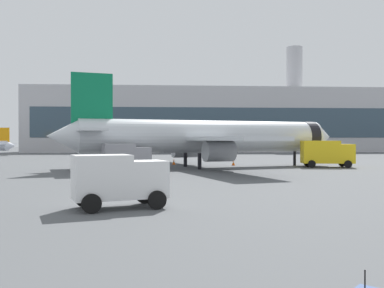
{
  "coord_description": "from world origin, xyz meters",
  "views": [
    {
      "loc": [
        -0.07,
        -2.66,
        3.32
      ],
      "look_at": [
        2.18,
        29.06,
        3.0
      ],
      "focal_mm": 40.59,
      "sensor_mm": 36.0,
      "label": 1
    }
  ],
  "objects_px": {
    "service_truck": "(126,156)",
    "fuel_truck": "(327,153)",
    "airplane_at_gate": "(206,137)",
    "cargo_van": "(119,178)",
    "safety_cone_mid": "(233,163)",
    "safety_cone_near": "(174,162)"
  },
  "relations": [
    {
      "from": "service_truck",
      "to": "fuel_truck",
      "type": "relative_size",
      "value": 0.83
    },
    {
      "from": "service_truck",
      "to": "cargo_van",
      "type": "xyz_separation_m",
      "value": [
        1.59,
        -24.05,
        -0.16
      ]
    },
    {
      "from": "fuel_truck",
      "to": "cargo_van",
      "type": "relative_size",
      "value": 1.3
    },
    {
      "from": "safety_cone_mid",
      "to": "cargo_van",
      "type": "bearing_deg",
      "value": -108.38
    },
    {
      "from": "safety_cone_near",
      "to": "safety_cone_mid",
      "type": "height_order",
      "value": "safety_cone_near"
    },
    {
      "from": "service_truck",
      "to": "fuel_truck",
      "type": "distance_m",
      "value": 24.17
    },
    {
      "from": "safety_cone_near",
      "to": "safety_cone_mid",
      "type": "distance_m",
      "value": 7.94
    },
    {
      "from": "airplane_at_gate",
      "to": "safety_cone_mid",
      "type": "bearing_deg",
      "value": 46.4
    },
    {
      "from": "safety_cone_near",
      "to": "airplane_at_gate",
      "type": "bearing_deg",
      "value": -60.57
    },
    {
      "from": "airplane_at_gate",
      "to": "safety_cone_mid",
      "type": "relative_size",
      "value": 49.02
    },
    {
      "from": "service_truck",
      "to": "safety_cone_mid",
      "type": "relative_size",
      "value": 7.29
    },
    {
      "from": "airplane_at_gate",
      "to": "cargo_van",
      "type": "height_order",
      "value": "airplane_at_gate"
    },
    {
      "from": "service_truck",
      "to": "safety_cone_mid",
      "type": "bearing_deg",
      "value": 37.89
    },
    {
      "from": "fuel_truck",
      "to": "safety_cone_mid",
      "type": "bearing_deg",
      "value": 157.44
    },
    {
      "from": "fuel_truck",
      "to": "airplane_at_gate",
      "type": "bearing_deg",
      "value": 179.08
    },
    {
      "from": "airplane_at_gate",
      "to": "fuel_truck",
      "type": "bearing_deg",
      "value": -0.92
    },
    {
      "from": "fuel_truck",
      "to": "safety_cone_near",
      "type": "relative_size",
      "value": 8.18
    },
    {
      "from": "service_truck",
      "to": "safety_cone_near",
      "type": "height_order",
      "value": "service_truck"
    },
    {
      "from": "airplane_at_gate",
      "to": "fuel_truck",
      "type": "distance_m",
      "value": 14.67
    },
    {
      "from": "airplane_at_gate",
      "to": "cargo_van",
      "type": "relative_size",
      "value": 7.32
    },
    {
      "from": "fuel_truck",
      "to": "service_truck",
      "type": "bearing_deg",
      "value": -166.47
    },
    {
      "from": "airplane_at_gate",
      "to": "service_truck",
      "type": "xyz_separation_m",
      "value": [
        -8.95,
        -5.89,
        -2.05
      ]
    }
  ]
}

